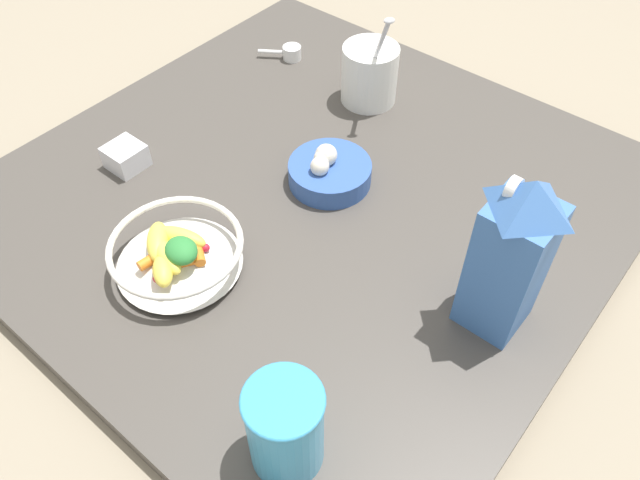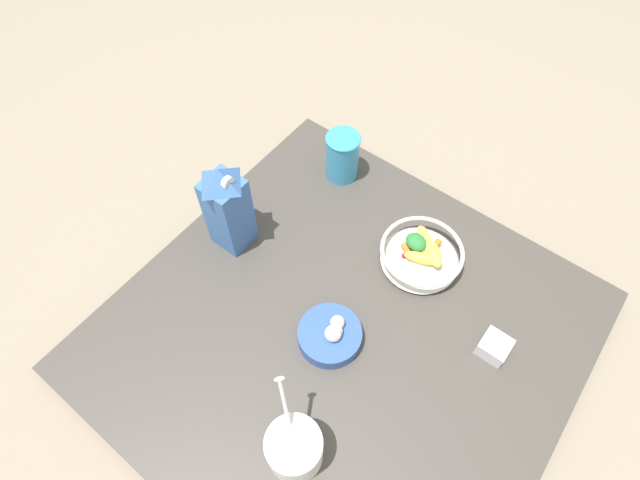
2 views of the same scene
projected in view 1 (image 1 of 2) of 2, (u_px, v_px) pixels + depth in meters
The scene contains 9 objects.
ground_plane at pixel (311, 204), 1.07m from camera, with size 6.00×6.00×0.00m, color gray.
countertop at pixel (311, 197), 1.06m from camera, with size 0.95×0.95×0.03m.
fruit_bowl at pixel (176, 252), 0.91m from camera, with size 0.20×0.20×0.07m.
milk_carton at pixel (511, 256), 0.78m from camera, with size 0.08×0.08×0.26m.
yogurt_tub at pixel (370, 71), 1.17m from camera, with size 0.12×0.13×0.22m.
drinking_cup at pixel (285, 427), 0.69m from camera, with size 0.09×0.09×0.14m.
spice_jar at pixel (126, 157), 1.07m from camera, with size 0.06×0.06×0.04m.
measuring_scoop at pixel (290, 53), 1.30m from camera, with size 0.06×0.08×0.03m.
garlic_bowl at pixel (329, 171), 1.04m from camera, with size 0.14×0.14×0.07m.
Camera 1 is at (0.58, 0.50, 0.76)m, focal length 35.00 mm.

